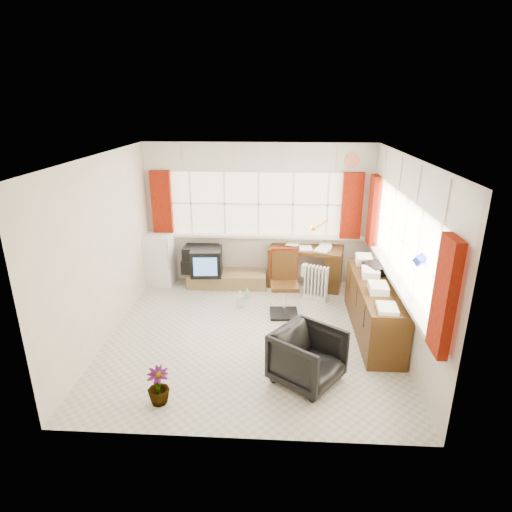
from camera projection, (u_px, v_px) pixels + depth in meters
The scene contains 20 objects.
ground at pixel (251, 335), 6.11m from camera, with size 4.00×4.00×0.00m, color beige.
room_walls at pixel (251, 234), 5.60m from camera, with size 4.00×4.00×4.00m.
window_back at pixel (259, 232), 7.61m from camera, with size 3.70×0.12×3.60m.
window_right at pixel (397, 277), 5.68m from camera, with size 0.12×3.70×3.60m.
curtains at pixel (316, 220), 6.43m from camera, with size 3.83×3.83×1.15m.
overhead_cabinets at pixel (323, 166), 6.21m from camera, with size 3.98×3.98×0.48m.
desk at pixel (306, 264), 7.61m from camera, with size 1.36×0.86×0.77m.
desk_lamp at pixel (326, 227), 7.56m from camera, with size 0.17×0.14×0.45m.
task_chair at pixel (284, 280), 6.60m from camera, with size 0.45×0.48×1.03m.
office_chair at pixel (308, 357), 4.99m from camera, with size 0.70×0.73×0.66m, color black.
radiator at pixel (316, 286), 7.12m from camera, with size 0.43×0.30×0.60m.
credenza at pixel (373, 307), 6.07m from camera, with size 0.50×2.00×0.85m.
file_tray at pixel (377, 268), 6.32m from camera, with size 0.29×0.38×0.13m, color black.
tv_bench at pixel (227, 279), 7.71m from camera, with size 1.40×0.50×0.25m, color olive.
crt_tv at pixel (206, 262), 7.50m from camera, with size 0.56×0.53×0.48m.
hifi_stack at pixel (201, 259), 7.65m from camera, with size 0.67×0.43×0.47m.
mini_fridge at pixel (159, 258), 7.74m from camera, with size 0.57×0.58×0.93m.
spray_bottle_a at pixel (240, 299), 6.89m from camera, with size 0.11×0.11×0.28m, color white.
spray_bottle_b at pixel (247, 293), 7.22m from camera, with size 0.08×0.08×0.17m, color #8ACEC4.
flower_vase at pixel (158, 386), 4.66m from camera, with size 0.24×0.24×0.43m, color black.
Camera 1 is at (0.38, -5.35, 3.14)m, focal length 30.00 mm.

